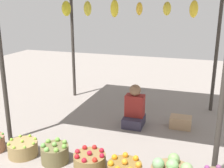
# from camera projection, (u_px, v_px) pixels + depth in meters

# --- Properties ---
(ground_plane) EXTENTS (14.00, 14.00, 0.00)m
(ground_plane) POSITION_uv_depth(u_px,v_px,m) (123.00, 123.00, 5.18)
(ground_plane) COLOR gray
(vendor_person) EXTENTS (0.36, 0.44, 0.78)m
(vendor_person) POSITION_uv_depth(u_px,v_px,m) (134.00, 110.00, 5.01)
(vendor_person) COLOR #332F43
(vendor_person) RESTS_ON ground
(basket_limes) EXTENTS (0.43, 0.43, 0.25)m
(basket_limes) POSITION_uv_depth(u_px,v_px,m) (23.00, 148.00, 4.04)
(basket_limes) COLOR #987D4C
(basket_limes) RESTS_ON ground
(basket_green_apples) EXTENTS (0.39, 0.39, 0.30)m
(basket_green_apples) POSITION_uv_depth(u_px,v_px,m) (55.00, 153.00, 3.87)
(basket_green_apples) COLOR brown
(basket_green_apples) RESTS_ON ground
(basket_red_apples) EXTENTS (0.44, 0.44, 0.30)m
(basket_red_apples) POSITION_uv_depth(u_px,v_px,m) (90.00, 162.00, 3.66)
(basket_red_apples) COLOR olive
(basket_red_apples) RESTS_ON ground
(wooden_crate_near_vendor) EXTENTS (0.38, 0.26, 0.22)m
(wooden_crate_near_vendor) POSITION_uv_depth(u_px,v_px,m) (181.00, 122.00, 4.95)
(wooden_crate_near_vendor) COLOR tan
(wooden_crate_near_vendor) RESTS_ON ground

